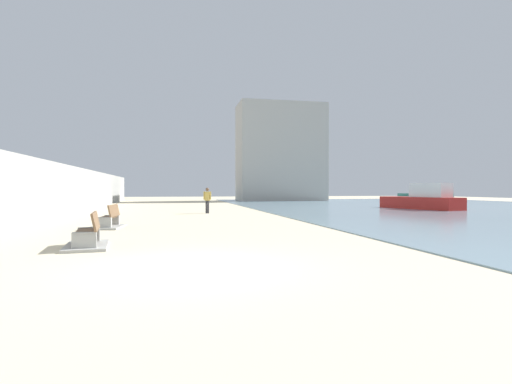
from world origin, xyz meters
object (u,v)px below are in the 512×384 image
(boat_far_left, at_px, (422,200))
(bench_near, at_px, (88,239))
(person_walking, at_px, (207,198))
(boat_distant, at_px, (426,196))
(bench_far, at_px, (109,222))

(boat_far_left, bearing_deg, bench_near, -142.81)
(person_walking, relative_size, boat_distant, 0.24)
(bench_far, distance_m, boat_far_left, 24.68)
(bench_far, relative_size, person_walking, 1.27)
(bench_near, relative_size, person_walking, 1.28)
(bench_far, height_order, boat_distant, boat_distant)
(boat_distant, bearing_deg, person_walking, -145.92)
(boat_far_left, bearing_deg, bench_far, -153.95)
(bench_far, xyz_separation_m, person_walking, (4.89, 9.19, 0.77))
(bench_near, xyz_separation_m, bench_far, (-0.31, 5.75, 0.00))
(boat_distant, bearing_deg, bench_near, -134.79)
(bench_far, relative_size, boat_distant, 0.30)
(bench_near, distance_m, boat_far_left, 27.45)
(bench_near, relative_size, bench_far, 1.01)
(bench_far, bearing_deg, person_walking, 61.99)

